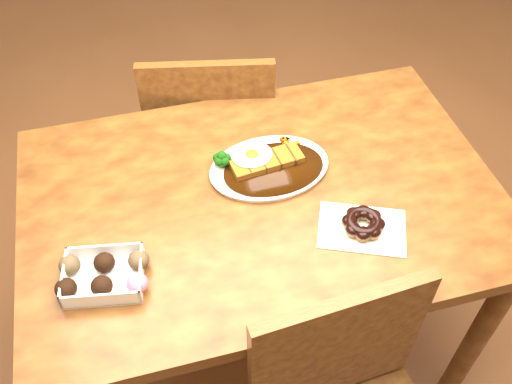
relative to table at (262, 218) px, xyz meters
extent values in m
plane|color=brown|center=(0.00, 0.00, -0.65)|extent=(6.00, 6.00, 0.00)
cube|color=#461D0E|center=(0.00, 0.00, 0.08)|extent=(1.20, 0.80, 0.04)
cylinder|color=#461D0E|center=(0.54, -0.34, -0.30)|extent=(0.06, 0.06, 0.71)
cylinder|color=#461D0E|center=(-0.54, 0.34, -0.30)|extent=(0.06, 0.06, 0.71)
cylinder|color=#461D0E|center=(0.54, 0.34, -0.30)|extent=(0.06, 0.06, 0.71)
cube|color=#461D0E|center=(-0.02, 0.60, -0.22)|extent=(0.50, 0.50, 0.04)
cylinder|color=#461D0E|center=(0.19, 0.73, -0.45)|extent=(0.04, 0.04, 0.41)
cylinder|color=#461D0E|center=(-0.15, 0.80, -0.45)|extent=(0.04, 0.04, 0.41)
cylinder|color=#461D0E|center=(0.12, 0.40, -0.45)|extent=(0.04, 0.04, 0.41)
cylinder|color=#461D0E|center=(-0.22, 0.47, -0.45)|extent=(0.04, 0.04, 0.41)
cube|color=#461D0E|center=(-0.06, 0.41, 0.02)|extent=(0.40, 0.11, 0.40)
cube|color=#461D0E|center=(0.06, -0.41, 0.02)|extent=(0.40, 0.06, 0.40)
ellipsoid|color=white|center=(0.04, 0.08, 0.11)|extent=(0.32, 0.24, 0.01)
ellipsoid|color=black|center=(0.05, 0.06, 0.12)|extent=(0.27, 0.20, 0.01)
cube|color=#6B380C|center=(0.03, 0.08, 0.13)|extent=(0.20, 0.09, 0.02)
ellipsoid|color=white|center=(0.00, 0.10, 0.14)|extent=(0.11, 0.10, 0.01)
ellipsoid|color=#FFB214|center=(0.00, 0.10, 0.14)|extent=(0.04, 0.04, 0.02)
cube|color=white|center=(-0.41, -0.16, 0.12)|extent=(0.19, 0.16, 0.05)
ellipsoid|color=black|center=(-0.49, -0.18, 0.13)|extent=(0.05, 0.05, 0.04)
ellipsoid|color=black|center=(-0.41, -0.19, 0.13)|extent=(0.05, 0.05, 0.04)
ellipsoid|color=pink|center=(-0.34, -0.20, 0.13)|extent=(0.05, 0.05, 0.04)
ellipsoid|color=black|center=(-0.47, -0.12, 0.13)|extent=(0.05, 0.05, 0.04)
ellipsoid|color=black|center=(-0.40, -0.13, 0.13)|extent=(0.05, 0.05, 0.04)
ellipsoid|color=black|center=(-0.33, -0.14, 0.13)|extent=(0.05, 0.05, 0.04)
cube|color=silver|center=(0.20, -0.17, 0.10)|extent=(0.25, 0.21, 0.00)
torus|color=olive|center=(0.20, -0.17, 0.12)|extent=(0.13, 0.13, 0.03)
torus|color=black|center=(0.20, -0.17, 0.13)|extent=(0.12, 0.12, 0.02)
camera|label=1|loc=(-0.26, -0.92, 1.17)|focal=40.00mm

